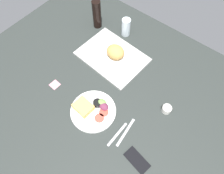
{
  "coord_description": "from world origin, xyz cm",
  "views": [
    {
      "loc": [
        42.57,
        -47.35,
        116.89
      ],
      "look_at": [
        2.0,
        3.0,
        4.0
      ],
      "focal_mm": 33.38,
      "sensor_mm": 36.0,
      "label": 1
    }
  ],
  "objects_px": {
    "soda_bottle": "(97,14)",
    "fork": "(117,134)",
    "cell_phone": "(137,160)",
    "serving_tray": "(112,57)",
    "knife": "(126,132)",
    "bread_plate_near": "(115,54)",
    "sticky_note": "(55,85)",
    "plate_with_salad": "(93,109)",
    "drinking_glass": "(126,27)",
    "espresso_cup": "(167,109)"
  },
  "relations": [
    {
      "from": "soda_bottle",
      "to": "fork",
      "type": "height_order",
      "value": "soda_bottle"
    },
    {
      "from": "soda_bottle",
      "to": "cell_phone",
      "type": "relative_size",
      "value": 1.54
    },
    {
      "from": "soda_bottle",
      "to": "cell_phone",
      "type": "distance_m",
      "value": 1.04
    },
    {
      "from": "serving_tray",
      "to": "cell_phone",
      "type": "distance_m",
      "value": 0.71
    },
    {
      "from": "knife",
      "to": "bread_plate_near",
      "type": "bearing_deg",
      "value": 38.95
    },
    {
      "from": "serving_tray",
      "to": "sticky_note",
      "type": "height_order",
      "value": "serving_tray"
    },
    {
      "from": "plate_with_salad",
      "to": "drinking_glass",
      "type": "bearing_deg",
      "value": 109.83
    },
    {
      "from": "plate_with_salad",
      "to": "knife",
      "type": "bearing_deg",
      "value": 3.83
    },
    {
      "from": "drinking_glass",
      "to": "knife",
      "type": "relative_size",
      "value": 0.72
    },
    {
      "from": "fork",
      "to": "knife",
      "type": "distance_m",
      "value": 0.05
    },
    {
      "from": "drinking_glass",
      "to": "cell_phone",
      "type": "xyz_separation_m",
      "value": [
        0.6,
        -0.7,
        -0.06
      ]
    },
    {
      "from": "bread_plate_near",
      "to": "fork",
      "type": "relative_size",
      "value": 1.15
    },
    {
      "from": "plate_with_salad",
      "to": "knife",
      "type": "xyz_separation_m",
      "value": [
        0.24,
        0.02,
        -0.02
      ]
    },
    {
      "from": "drinking_glass",
      "to": "sticky_note",
      "type": "xyz_separation_m",
      "value": [
        -0.09,
        -0.65,
        -0.07
      ]
    },
    {
      "from": "espresso_cup",
      "to": "drinking_glass",
      "type": "bearing_deg",
      "value": 148.6
    },
    {
      "from": "plate_with_salad",
      "to": "drinking_glass",
      "type": "xyz_separation_m",
      "value": [
        -0.23,
        0.63,
        0.05
      ]
    },
    {
      "from": "plate_with_salad",
      "to": "sticky_note",
      "type": "xyz_separation_m",
      "value": [
        -0.31,
        -0.02,
        -0.02
      ]
    },
    {
      "from": "espresso_cup",
      "to": "soda_bottle",
      "type": "bearing_deg",
      "value": 160.38
    },
    {
      "from": "espresso_cup",
      "to": "serving_tray",
      "type": "bearing_deg",
      "value": 167.62
    },
    {
      "from": "fork",
      "to": "plate_with_salad",
      "type": "bearing_deg",
      "value": 83.98
    },
    {
      "from": "bread_plate_near",
      "to": "espresso_cup",
      "type": "bearing_deg",
      "value": -13.33
    },
    {
      "from": "bread_plate_near",
      "to": "fork",
      "type": "xyz_separation_m",
      "value": [
        0.34,
        -0.42,
        -0.05
      ]
    },
    {
      "from": "espresso_cup",
      "to": "sticky_note",
      "type": "distance_m",
      "value": 0.72
    },
    {
      "from": "plate_with_salad",
      "to": "soda_bottle",
      "type": "relative_size",
      "value": 1.24
    },
    {
      "from": "fork",
      "to": "sticky_note",
      "type": "height_order",
      "value": "fork"
    },
    {
      "from": "serving_tray",
      "to": "drinking_glass",
      "type": "bearing_deg",
      "value": 104.67
    },
    {
      "from": "serving_tray",
      "to": "fork",
      "type": "height_order",
      "value": "serving_tray"
    },
    {
      "from": "bread_plate_near",
      "to": "plate_with_salad",
      "type": "relative_size",
      "value": 0.71
    },
    {
      "from": "knife",
      "to": "cell_phone",
      "type": "height_order",
      "value": "cell_phone"
    },
    {
      "from": "plate_with_salad",
      "to": "fork",
      "type": "relative_size",
      "value": 1.61
    },
    {
      "from": "cell_phone",
      "to": "plate_with_salad",
      "type": "bearing_deg",
      "value": 178.97
    },
    {
      "from": "soda_bottle",
      "to": "fork",
      "type": "distance_m",
      "value": 0.88
    },
    {
      "from": "serving_tray",
      "to": "cell_phone",
      "type": "bearing_deg",
      "value": -40.36
    },
    {
      "from": "bread_plate_near",
      "to": "espresso_cup",
      "type": "relative_size",
      "value": 3.49
    },
    {
      "from": "serving_tray",
      "to": "knife",
      "type": "distance_m",
      "value": 0.55
    },
    {
      "from": "plate_with_salad",
      "to": "bread_plate_near",
      "type": "bearing_deg",
      "value": 109.31
    },
    {
      "from": "serving_tray",
      "to": "sticky_note",
      "type": "distance_m",
      "value": 0.44
    },
    {
      "from": "fork",
      "to": "sticky_note",
      "type": "distance_m",
      "value": 0.52
    },
    {
      "from": "soda_bottle",
      "to": "serving_tray",
      "type": "bearing_deg",
      "value": -31.14
    },
    {
      "from": "drinking_glass",
      "to": "knife",
      "type": "distance_m",
      "value": 0.77
    },
    {
      "from": "knife",
      "to": "sticky_note",
      "type": "relative_size",
      "value": 3.39
    },
    {
      "from": "espresso_cup",
      "to": "sticky_note",
      "type": "height_order",
      "value": "espresso_cup"
    },
    {
      "from": "sticky_note",
      "to": "fork",
      "type": "bearing_deg",
      "value": -0.48
    },
    {
      "from": "serving_tray",
      "to": "knife",
      "type": "xyz_separation_m",
      "value": [
        0.4,
        -0.37,
        -0.01
      ]
    },
    {
      "from": "plate_with_salad",
      "to": "sticky_note",
      "type": "bearing_deg",
      "value": -176.41
    },
    {
      "from": "plate_with_salad",
      "to": "drinking_glass",
      "type": "height_order",
      "value": "drinking_glass"
    },
    {
      "from": "serving_tray",
      "to": "drinking_glass",
      "type": "height_order",
      "value": "drinking_glass"
    },
    {
      "from": "plate_with_salad",
      "to": "soda_bottle",
      "type": "distance_m",
      "value": 0.72
    },
    {
      "from": "cell_phone",
      "to": "sticky_note",
      "type": "bearing_deg",
      "value": -174.69
    },
    {
      "from": "drinking_glass",
      "to": "sticky_note",
      "type": "bearing_deg",
      "value": -97.79
    }
  ]
}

